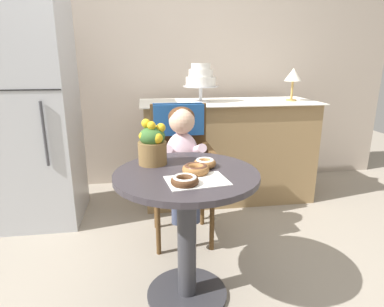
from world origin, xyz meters
TOP-DOWN VIEW (x-y plane):
  - ground_plane at (0.00, 0.00)m, footprint 8.00×8.00m
  - back_wall at (0.00, 1.85)m, footprint 4.80×0.10m
  - cafe_table at (0.00, 0.00)m, footprint 0.72×0.72m
  - wicker_chair at (0.05, 0.70)m, footprint 0.42×0.45m
  - seated_child at (0.05, 0.54)m, footprint 0.27×0.32m
  - paper_napkin at (0.03, -0.13)m, footprint 0.30×0.23m
  - donut_front at (-0.03, -0.17)m, footprint 0.13×0.13m
  - donut_mid at (0.10, 0.06)m, footprint 0.11×0.11m
  - donut_side at (0.04, -0.03)m, footprint 0.13×0.13m
  - flower_vase at (-0.16, 0.16)m, footprint 0.15×0.15m
  - display_counter at (0.55, 1.30)m, footprint 1.56×0.62m
  - tiered_cake_stand at (0.30, 1.30)m, footprint 0.30×0.30m
  - table_lamp at (1.11, 1.25)m, footprint 0.15×0.15m
  - refrigerator at (-1.05, 1.10)m, footprint 0.64×0.63m

SIDE VIEW (x-z plane):
  - ground_plane at x=0.00m, z-range 0.00..0.00m
  - display_counter at x=0.55m, z-range 0.00..0.90m
  - cafe_table at x=0.00m, z-range 0.15..0.87m
  - wicker_chair at x=0.05m, z-range 0.16..1.12m
  - seated_child at x=0.05m, z-range 0.31..1.04m
  - paper_napkin at x=0.03m, z-range 0.72..0.72m
  - donut_front at x=-0.03m, z-range 0.72..0.76m
  - donut_mid at x=0.10m, z-range 0.72..0.77m
  - donut_side at x=0.04m, z-range 0.72..0.77m
  - flower_vase at x=-0.16m, z-range 0.71..0.95m
  - refrigerator at x=-1.05m, z-range 0.00..1.70m
  - tiered_cake_stand at x=0.30m, z-range 0.94..1.26m
  - table_lamp at x=1.11m, z-range 0.97..1.26m
  - back_wall at x=0.00m, z-range 0.00..2.70m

